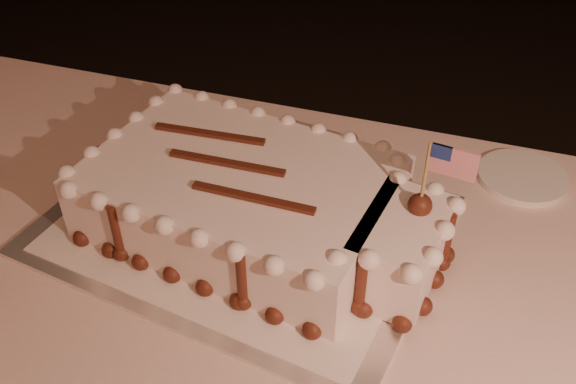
% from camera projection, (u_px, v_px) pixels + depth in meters
% --- Properties ---
extents(room_shell, '(6.10, 8.10, 2.90)m').
position_uv_depth(room_shell, '(430.00, 132.00, 0.14)').
color(room_shell, black).
rests_on(room_shell, ground).
extents(cake_board, '(0.69, 0.56, 0.01)m').
position_uv_depth(cake_board, '(243.00, 225.00, 1.07)').
color(cake_board, silver).
rests_on(cake_board, banquet_table).
extents(doily, '(0.62, 0.51, 0.00)m').
position_uv_depth(doily, '(243.00, 223.00, 1.07)').
color(doily, white).
rests_on(doily, cake_board).
extents(sheet_cake, '(0.62, 0.40, 0.24)m').
position_uv_depth(sheet_cake, '(259.00, 202.00, 1.02)').
color(sheet_cake, white).
rests_on(sheet_cake, doily).
extents(side_plate, '(0.16, 0.16, 0.01)m').
position_uv_depth(side_plate, '(522.00, 177.00, 1.17)').
color(side_plate, silver).
rests_on(side_plate, banquet_table).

